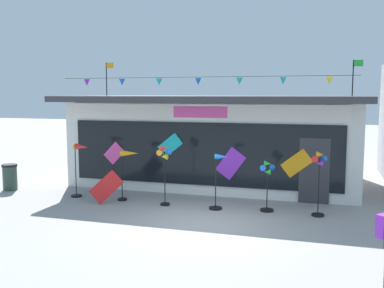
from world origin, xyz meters
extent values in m
plane|color=#9E9B99|center=(0.00, 0.00, 0.00)|extent=(80.00, 80.00, 0.00)
cube|color=silver|center=(-0.91, 5.72, 1.53)|extent=(9.98, 5.28, 3.05)
cube|color=#333338|center=(-0.91, 5.25, 3.15)|extent=(10.38, 6.22, 0.20)
cube|color=white|center=(-0.91, 3.04, 2.75)|extent=(9.18, 0.08, 0.52)
cube|color=#EA4CA3|center=(-0.91, 3.01, 2.75)|extent=(1.80, 0.04, 0.36)
cube|color=black|center=(-0.91, 3.05, 1.38)|extent=(8.98, 0.06, 2.06)
cube|color=#333338|center=(2.69, 3.04, 1.00)|extent=(0.90, 0.07, 2.00)
cube|color=#EA4CA3|center=(-3.98, 2.99, 1.29)|extent=(0.81, 0.03, 0.82)
cube|color=#19B7BC|center=(-1.93, 2.99, 1.64)|extent=(0.89, 0.03, 0.83)
cube|color=purple|center=(0.12, 2.99, 1.12)|extent=(1.01, 0.03, 1.08)
cube|color=orange|center=(2.16, 2.99, 1.22)|extent=(0.98, 0.03, 0.92)
cylinder|color=black|center=(-0.91, 2.77, 3.85)|extent=(9.58, 0.01, 0.01)
cone|color=purple|center=(-4.84, 2.77, 3.71)|extent=(0.20, 0.20, 0.22)
cone|color=blue|center=(-3.53, 2.77, 3.71)|extent=(0.20, 0.20, 0.22)
cone|color=#19B7BC|center=(-2.22, 2.77, 3.71)|extent=(0.20, 0.20, 0.22)
cone|color=blue|center=(-0.91, 2.77, 3.71)|extent=(0.20, 0.20, 0.22)
cone|color=#19B7BC|center=(0.41, 2.77, 3.71)|extent=(0.20, 0.20, 0.22)
cone|color=#19B7BC|center=(1.72, 2.77, 3.71)|extent=(0.20, 0.20, 0.22)
cone|color=yellow|center=(3.03, 2.77, 3.71)|extent=(0.20, 0.20, 0.22)
cylinder|color=black|center=(-5.65, 5.72, 3.93)|extent=(0.04, 0.04, 1.34)
cube|color=orange|center=(-5.49, 5.72, 4.48)|extent=(0.32, 0.02, 0.22)
cylinder|color=black|center=(3.83, 5.72, 3.88)|extent=(0.04, 0.04, 1.25)
cube|color=green|center=(3.99, 5.72, 4.38)|extent=(0.32, 0.02, 0.22)
cylinder|color=black|center=(-4.72, 1.70, 0.03)|extent=(0.35, 0.35, 0.06)
cylinder|color=black|center=(-4.72, 1.70, 0.82)|extent=(0.03, 0.03, 1.64)
cone|color=red|center=(-4.46, 1.70, 1.64)|extent=(0.54, 0.32, 0.19)
cylinder|color=orange|center=(-4.72, 1.70, 1.64)|extent=(0.03, 0.16, 0.16)
cylinder|color=black|center=(-3.08, 1.70, 0.03)|extent=(0.29, 0.29, 0.06)
cylinder|color=black|center=(-3.08, 1.70, 0.75)|extent=(0.03, 0.03, 1.50)
cone|color=orange|center=(-2.81, 1.70, 1.50)|extent=(0.58, 0.34, 0.20)
cylinder|color=yellow|center=(-3.08, 1.70, 1.50)|extent=(0.03, 0.16, 0.16)
cylinder|color=black|center=(-1.58, 1.51, 0.03)|extent=(0.29, 0.29, 0.06)
cylinder|color=black|center=(-1.58, 1.51, 0.80)|extent=(0.03, 0.03, 1.60)
cylinder|color=black|center=(-1.58, 1.47, 1.60)|extent=(0.06, 0.04, 0.06)
cone|color=blue|center=(-1.45, 1.47, 1.60)|extent=(0.18, 0.19, 0.18)
cone|color=red|center=(-1.58, 1.47, 1.73)|extent=(0.19, 0.18, 0.18)
cone|color=orange|center=(-1.70, 1.47, 1.60)|extent=(0.18, 0.19, 0.18)
cone|color=yellow|center=(-1.58, 1.47, 1.48)|extent=(0.19, 0.18, 0.18)
cylinder|color=black|center=(-0.01, 1.49, 0.03)|extent=(0.38, 0.38, 0.06)
cylinder|color=black|center=(-0.01, 1.49, 0.77)|extent=(0.03, 0.03, 1.54)
cone|color=blue|center=(0.17, 1.49, 1.54)|extent=(0.38, 0.22, 0.17)
cylinder|color=#19B7BC|center=(-0.01, 1.49, 1.54)|extent=(0.03, 0.16, 0.16)
cylinder|color=black|center=(1.44, 1.71, 0.03)|extent=(0.38, 0.38, 0.06)
cylinder|color=black|center=(1.44, 1.71, 0.63)|extent=(0.03, 0.03, 1.26)
cylinder|color=black|center=(1.44, 1.67, 1.26)|extent=(0.06, 0.04, 0.06)
cone|color=blue|center=(1.56, 1.67, 1.26)|extent=(0.17, 0.18, 0.17)
cone|color=green|center=(1.44, 1.67, 1.38)|extent=(0.18, 0.17, 0.17)
cone|color=blue|center=(1.32, 1.67, 1.26)|extent=(0.17, 0.18, 0.17)
cone|color=green|center=(1.44, 1.67, 1.14)|extent=(0.18, 0.17, 0.17)
cylinder|color=black|center=(2.84, 1.61, 0.03)|extent=(0.34, 0.34, 0.06)
cylinder|color=black|center=(2.84, 1.61, 0.79)|extent=(0.03, 0.03, 1.59)
cylinder|color=black|center=(2.84, 1.57, 1.59)|extent=(0.06, 0.04, 0.06)
cone|color=blue|center=(2.96, 1.57, 1.59)|extent=(0.17, 0.19, 0.17)
cone|color=orange|center=(2.84, 1.57, 1.71)|extent=(0.19, 0.17, 0.17)
cone|color=red|center=(2.72, 1.57, 1.59)|extent=(0.17, 0.19, 0.17)
cone|color=purple|center=(2.84, 1.57, 1.47)|extent=(0.19, 0.17, 0.17)
cube|color=purple|center=(3.92, -3.03, 1.19)|extent=(0.29, 0.30, 0.38)
cylinder|color=#2D4238|center=(-7.47, 1.93, 0.41)|extent=(0.48, 0.48, 0.82)
cylinder|color=black|center=(-7.47, 1.93, 0.86)|extent=(0.52, 0.52, 0.08)
cube|color=red|center=(-3.34, 1.16, 0.52)|extent=(1.04, 0.31, 1.04)
camera|label=1|loc=(2.91, -10.58, 3.33)|focal=41.00mm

